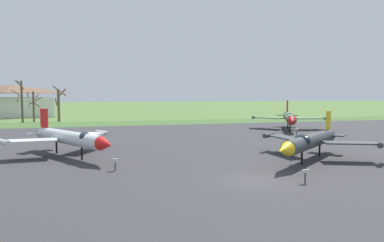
% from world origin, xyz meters
% --- Properties ---
extents(ground_plane, '(600.00, 600.00, 0.00)m').
position_xyz_m(ground_plane, '(0.00, 0.00, 0.00)').
color(ground_plane, '#4C6B33').
extents(asphalt_apron, '(108.77, 53.41, 0.05)m').
position_xyz_m(asphalt_apron, '(0.00, 16.02, 0.03)').
color(asphalt_apron, '#333335').
rests_on(asphalt_apron, ground).
extents(grass_verge_strip, '(168.77, 12.00, 0.06)m').
position_xyz_m(grass_verge_strip, '(0.00, 48.73, 0.03)').
color(grass_verge_strip, '#3E5D2C').
rests_on(grass_verge_strip, ground).
extents(jet_fighter_front_left, '(10.31, 11.77, 4.44)m').
position_xyz_m(jet_fighter_front_left, '(-12.80, 12.41, 1.87)').
color(jet_fighter_front_left, silver).
rests_on(jet_fighter_front_left, ground).
extents(info_placard_front_left, '(0.52, 0.28, 1.01)m').
position_xyz_m(info_placard_front_left, '(-8.78, 5.47, 0.62)').
color(info_placard_front_left, black).
rests_on(info_placard_front_left, ground).
extents(jet_fighter_front_right, '(11.75, 10.93, 4.26)m').
position_xyz_m(jet_fighter_front_right, '(7.99, 5.12, 1.82)').
color(jet_fighter_front_right, '#33383D').
rests_on(jet_fighter_front_right, ground).
extents(info_placard_front_right, '(0.50, 0.21, 1.01)m').
position_xyz_m(info_placard_front_right, '(3.17, -1.34, 0.61)').
color(info_placard_front_right, black).
rests_on(info_placard_front_right, ground).
extents(jet_fighter_rear_center, '(12.07, 13.83, 4.93)m').
position_xyz_m(jet_fighter_rear_center, '(20.14, 28.71, 2.13)').
color(jet_fighter_rear_center, '#4C6B47').
rests_on(jet_fighter_rear_center, ground).
extents(info_placard_rear_center, '(0.56, 0.28, 1.16)m').
position_xyz_m(info_placard_rear_center, '(16.77, 21.14, 0.74)').
color(info_placard_rear_center, black).
rests_on(info_placard_rear_center, ground).
extents(bare_tree_left_of_center, '(3.48, 3.45, 9.13)m').
position_xyz_m(bare_tree_left_of_center, '(-27.22, 57.12, 5.04)').
color(bare_tree_left_of_center, brown).
rests_on(bare_tree_left_of_center, ground).
extents(bare_tree_center, '(2.73, 2.83, 6.67)m').
position_xyz_m(bare_tree_center, '(-24.97, 57.76, 3.60)').
color(bare_tree_center, brown).
rests_on(bare_tree_center, ground).
extents(bare_tree_right_of_center, '(2.66, 3.55, 7.92)m').
position_xyz_m(bare_tree_right_of_center, '(-19.83, 57.68, 4.14)').
color(bare_tree_right_of_center, brown).
rests_on(bare_tree_right_of_center, ground).
extents(visitor_building, '(24.85, 16.43, 8.74)m').
position_xyz_m(visitor_building, '(-34.97, 77.84, 4.24)').
color(visitor_building, silver).
rests_on(visitor_building, ground).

